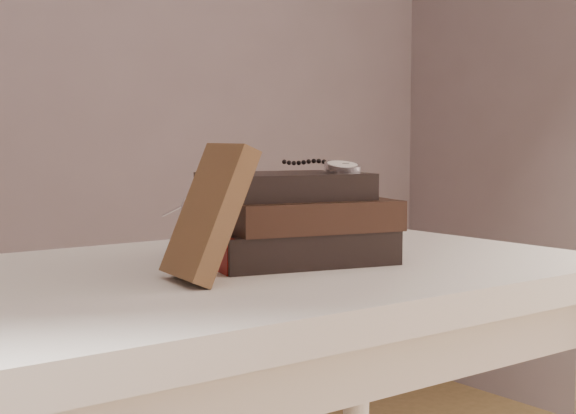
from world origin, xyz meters
TOP-DOWN VIEW (x-y plane):
  - table at (0.00, 0.35)m, footprint 1.00×0.60m
  - book_stack at (0.10, 0.33)m, footprint 0.27×0.22m
  - journal at (-0.07, 0.27)m, footprint 0.10×0.11m
  - pocket_watch at (0.16, 0.31)m, footprint 0.06×0.16m
  - eyeglasses at (0.03, 0.43)m, footprint 0.12×0.14m

SIDE VIEW (x-z plane):
  - table at x=0.00m, z-range 0.28..1.03m
  - book_stack at x=0.10m, z-range 0.75..0.87m
  - eyeglasses at x=0.03m, z-range 0.79..0.84m
  - journal at x=-0.07m, z-range 0.75..0.91m
  - pocket_watch at x=0.16m, z-range 0.87..0.89m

